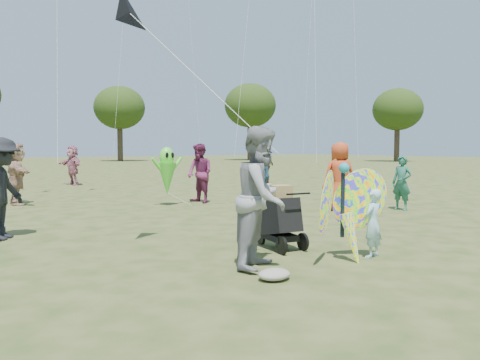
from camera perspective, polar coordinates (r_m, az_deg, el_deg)
name	(u,v)px	position (r m, az deg, el deg)	size (l,w,h in m)	color
ground	(303,249)	(8.11, 7.66, -8.31)	(160.00, 160.00, 0.00)	#51592B
child_girl	(373,223)	(7.62, 15.86, -5.10)	(0.39, 0.26, 1.08)	#9DCDDE
adult_man	(262,197)	(6.69, 2.70, -2.12)	(0.98, 0.77, 2.02)	gray
grey_bag	(274,274)	(6.22, 4.20, -11.40)	(0.45, 0.37, 0.14)	gray
crowd_a	(340,176)	(13.08, 12.06, 0.46)	(0.92, 0.60, 1.87)	#BF401E
crowd_b	(2,188)	(9.80, -27.01, -0.93)	(1.24, 0.71, 1.91)	black
crowd_c	(265,175)	(16.80, 3.03, 0.66)	(0.88, 0.36, 1.49)	#306385
crowd_d	(16,174)	(15.52, -25.63, 0.71)	(1.74, 0.55, 1.88)	tan
crowd_e	(200,173)	(14.53, -4.92, 0.83)	(0.90, 0.70, 1.85)	#6D244B
crowd_f	(402,183)	(13.58, 19.12, -0.33)	(0.55, 0.36, 1.50)	#24604C
crowd_h	(266,165)	(22.54, 3.16, 1.83)	(1.02, 0.43, 1.74)	#491C18
crowd_j	(72,165)	(22.84, -19.76, 1.71)	(1.68, 0.53, 1.81)	#AF6479
jogging_stroller	(276,213)	(7.98, 4.46, -4.01)	(0.61, 1.10, 1.09)	black
butterfly_kite	(347,213)	(7.22, 12.86, -3.90)	(1.74, 0.75, 1.70)	red
delta_kite_rig	(131,14)	(7.96, -13.20, 19.10)	(1.97, 2.15, 2.62)	black
alien_kite	(167,173)	(13.88, -8.89, 0.84)	(1.12, 0.69, 1.74)	#52DE34
tree_line	(0,94)	(51.68, -27.22, 9.27)	(91.78, 33.60, 10.79)	#3A2D21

